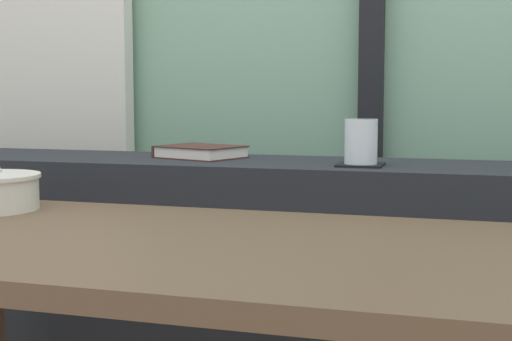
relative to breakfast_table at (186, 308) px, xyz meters
name	(u,v)px	position (x,y,z in m)	size (l,w,h in m)	color
curtain_left_panel	(51,5)	(-0.92, 1.10, 0.64)	(0.56, 0.06, 2.50)	silver
dark_console_ledge	(279,325)	(-0.01, 0.61, -0.21)	(2.80, 0.34, 0.80)	#23262B
breakfast_table	(186,308)	(0.00, 0.00, 0.00)	(1.27, 0.63, 0.73)	brown
coaster_square	(361,165)	(0.20, 0.55, 0.19)	(0.10, 0.10, 0.01)	black
juice_glass	(361,144)	(0.20, 0.55, 0.23)	(0.07, 0.07, 0.10)	white
closed_book	(200,152)	(-0.22, 0.64, 0.20)	(0.23, 0.21, 0.03)	#47231E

